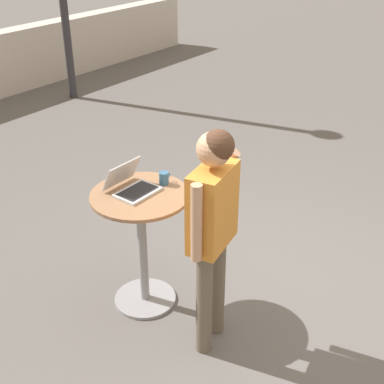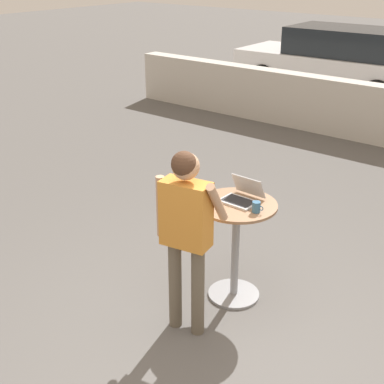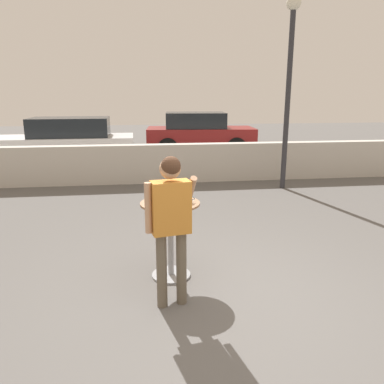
{
  "view_description": "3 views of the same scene",
  "coord_description": "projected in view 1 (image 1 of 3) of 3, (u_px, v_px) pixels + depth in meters",
  "views": [
    {
      "loc": [
        -2.9,
        -1.51,
        2.78
      ],
      "look_at": [
        -0.56,
        0.25,
        1.17
      ],
      "focal_mm": 50.0,
      "sensor_mm": 36.0,
      "label": 1
    },
    {
      "loc": [
        1.83,
        -2.78,
        2.94
      ],
      "look_at": [
        -0.62,
        0.29,
        1.19
      ],
      "focal_mm": 50.0,
      "sensor_mm": 36.0,
      "label": 2
    },
    {
      "loc": [
        -0.79,
        -3.49,
        2.19
      ],
      "look_at": [
        -0.26,
        0.52,
        1.14
      ],
      "focal_mm": 35.0,
      "sensor_mm": 36.0,
      "label": 3
    }
  ],
  "objects": [
    {
      "name": "coffee_mug",
      "position": [
        164.0,
        178.0,
        3.88
      ],
      "size": [
        0.11,
        0.07,
        0.09
      ],
      "color": "#336084",
      "rests_on": "cafe_table"
    },
    {
      "name": "standing_person",
      "position": [
        212.0,
        218.0,
        3.36
      ],
      "size": [
        0.54,
        0.41,
        1.62
      ],
      "color": "brown",
      "rests_on": "ground_plane"
    },
    {
      "name": "laptop",
      "position": [
        132.0,
        185.0,
        3.78
      ],
      "size": [
        0.32,
        0.31,
        0.21
      ],
      "color": "#B7BABF",
      "rests_on": "cafe_table"
    },
    {
      "name": "ground_plane",
      "position": [
        260.0,
        305.0,
        4.17
      ],
      "size": [
        50.0,
        50.0,
        0.0
      ],
      "primitive_type": "plane",
      "color": "#5B5956"
    },
    {
      "name": "cafe_table",
      "position": [
        142.0,
        234.0,
        3.93
      ],
      "size": [
        0.71,
        0.71,
        0.96
      ],
      "color": "gray",
      "rests_on": "ground_plane"
    }
  ]
}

